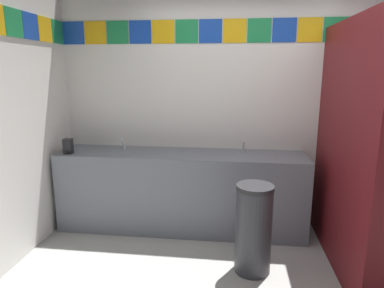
% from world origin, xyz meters
% --- Properties ---
extents(wall_back, '(4.32, 0.09, 2.74)m').
position_xyz_m(wall_back, '(-0.00, 1.53, 1.38)').
color(wall_back, white).
rests_on(wall_back, ground_plane).
extents(vanity_counter, '(2.64, 0.56, 0.85)m').
position_xyz_m(vanity_counter, '(-0.79, 1.21, 0.44)').
color(vanity_counter, slate).
rests_on(vanity_counter, ground_plane).
extents(faucet_left, '(0.04, 0.10, 0.14)m').
position_xyz_m(faucet_left, '(-1.45, 1.30, 0.91)').
color(faucet_left, silver).
rests_on(faucet_left, vanity_counter).
extents(faucet_right, '(0.04, 0.10, 0.14)m').
position_xyz_m(faucet_right, '(-0.13, 1.30, 0.91)').
color(faucet_right, silver).
rests_on(faucet_right, vanity_counter).
extents(soap_dispenser, '(0.09, 0.09, 0.16)m').
position_xyz_m(soap_dispenser, '(-1.97, 1.05, 0.93)').
color(soap_dispenser, black).
rests_on(soap_dispenser, vanity_counter).
extents(stall_divider, '(0.92, 1.55, 2.14)m').
position_xyz_m(stall_divider, '(0.84, 0.45, 1.07)').
color(stall_divider, maroon).
rests_on(stall_divider, ground_plane).
extents(toilet, '(0.39, 0.49, 0.74)m').
position_xyz_m(toilet, '(1.14, 1.07, 0.30)').
color(toilet, white).
rests_on(toilet, ground_plane).
extents(trash_bin, '(0.32, 0.32, 0.79)m').
position_xyz_m(trash_bin, '(-0.05, 0.47, 0.39)').
color(trash_bin, '#333338').
rests_on(trash_bin, ground_plane).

